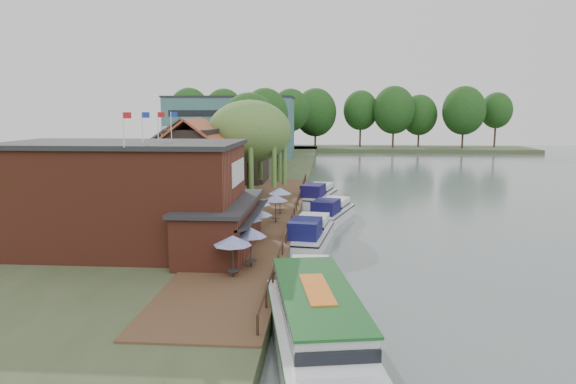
{
  "coord_description": "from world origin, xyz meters",
  "views": [
    {
      "loc": [
        -2.56,
        -33.79,
        10.2
      ],
      "look_at": [
        -6.0,
        12.0,
        3.0
      ],
      "focal_mm": 32.0,
      "sensor_mm": 36.0,
      "label": 1
    }
  ],
  "objects_px": {
    "umbrella_2": "(244,229)",
    "umbrella_3": "(256,224)",
    "umbrella_5": "(276,208)",
    "cottage_b": "(192,155)",
    "umbrella_0": "(233,256)",
    "willow": "(250,151)",
    "cruiser_3": "(317,193)",
    "swan": "(331,351)",
    "hotel_block": "(231,127)",
    "umbrella_4": "(257,213)",
    "cruiser_2": "(331,209)",
    "umbrella_1": "(251,247)",
    "pub": "(153,196)",
    "cottage_c": "(239,150)",
    "cruiser_1": "(309,230)",
    "cruiser_0": "(311,283)",
    "tour_boat": "(319,326)",
    "cottage_a": "(195,164)",
    "umbrella_6": "(280,201)"
  },
  "relations": [
    {
      "from": "umbrella_2",
      "to": "umbrella_3",
      "type": "height_order",
      "value": "same"
    },
    {
      "from": "umbrella_2",
      "to": "umbrella_5",
      "type": "xyz_separation_m",
      "value": [
        1.37,
        7.8,
        0.0
      ]
    },
    {
      "from": "cottage_b",
      "to": "umbrella_0",
      "type": "relative_size",
      "value": 4.04
    },
    {
      "from": "willow",
      "to": "cruiser_3",
      "type": "xyz_separation_m",
      "value": [
        6.95,
        4.23,
        -5.01
      ]
    },
    {
      "from": "umbrella_5",
      "to": "swan",
      "type": "bearing_deg",
      "value": -78.11
    },
    {
      "from": "umbrella_5",
      "to": "swan",
      "type": "distance_m",
      "value": 21.7
    },
    {
      "from": "hotel_block",
      "to": "umbrella_0",
      "type": "height_order",
      "value": "hotel_block"
    },
    {
      "from": "umbrella_4",
      "to": "cruiser_2",
      "type": "distance_m",
      "value": 10.05
    },
    {
      "from": "willow",
      "to": "umbrella_1",
      "type": "xyz_separation_m",
      "value": [
        3.54,
        -23.61,
        -3.93
      ]
    },
    {
      "from": "pub",
      "to": "willow",
      "type": "bearing_deg",
      "value": 80.07
    },
    {
      "from": "cottage_c",
      "to": "umbrella_0",
      "type": "height_order",
      "value": "cottage_c"
    },
    {
      "from": "umbrella_4",
      "to": "cruiser_1",
      "type": "relative_size",
      "value": 0.24
    },
    {
      "from": "umbrella_1",
      "to": "cruiser_0",
      "type": "xyz_separation_m",
      "value": [
        3.65,
        -2.82,
        -1.17
      ]
    },
    {
      "from": "hotel_block",
      "to": "cruiser_1",
      "type": "distance_m",
      "value": 67.95
    },
    {
      "from": "umbrella_3",
      "to": "umbrella_5",
      "type": "bearing_deg",
      "value": 82.38
    },
    {
      "from": "willow",
      "to": "umbrella_3",
      "type": "xyz_separation_m",
      "value": [
        2.97,
        -17.38,
        -3.93
      ]
    },
    {
      "from": "cruiser_3",
      "to": "swan",
      "type": "relative_size",
      "value": 22.49
    },
    {
      "from": "cottage_c",
      "to": "cruiser_1",
      "type": "xyz_separation_m",
      "value": [
        10.19,
        -28.2,
        -4.06
      ]
    },
    {
      "from": "umbrella_0",
      "to": "umbrella_5",
      "type": "height_order",
      "value": "same"
    },
    {
      "from": "umbrella_4",
      "to": "tour_boat",
      "type": "height_order",
      "value": "umbrella_4"
    },
    {
      "from": "umbrella_2",
      "to": "umbrella_4",
      "type": "height_order",
      "value": "same"
    },
    {
      "from": "cruiser_1",
      "to": "cruiser_2",
      "type": "distance_m",
      "value": 9.22
    },
    {
      "from": "cruiser_2",
      "to": "pub",
      "type": "bearing_deg",
      "value": -112.42
    },
    {
      "from": "pub",
      "to": "cottage_b",
      "type": "bearing_deg",
      "value": 99.09
    },
    {
      "from": "umbrella_0",
      "to": "tour_boat",
      "type": "height_order",
      "value": "umbrella_0"
    },
    {
      "from": "willow",
      "to": "cruiser_0",
      "type": "relative_size",
      "value": 1.12
    },
    {
      "from": "willow",
      "to": "cruiser_2",
      "type": "xyz_separation_m",
      "value": [
        8.43,
        -5.14,
        -5.08
      ]
    },
    {
      "from": "willow",
      "to": "swan",
      "type": "relative_size",
      "value": 23.69
    },
    {
      "from": "cruiser_1",
      "to": "swan",
      "type": "bearing_deg",
      "value": -77.21
    },
    {
      "from": "umbrella_3",
      "to": "cottage_a",
      "type": "bearing_deg",
      "value": 121.11
    },
    {
      "from": "cottage_b",
      "to": "umbrella_2",
      "type": "distance_m",
      "value": 26.19
    },
    {
      "from": "pub",
      "to": "tour_boat",
      "type": "height_order",
      "value": "pub"
    },
    {
      "from": "cruiser_3",
      "to": "umbrella_5",
      "type": "bearing_deg",
      "value": -88.32
    },
    {
      "from": "tour_boat",
      "to": "cottage_c",
      "type": "bearing_deg",
      "value": 93.61
    },
    {
      "from": "swan",
      "to": "cottage_b",
      "type": "bearing_deg",
      "value": 112.83
    },
    {
      "from": "cruiser_2",
      "to": "hotel_block",
      "type": "bearing_deg",
      "value": 125.89
    },
    {
      "from": "willow",
      "to": "umbrella_5",
      "type": "distance_m",
      "value": 12.51
    },
    {
      "from": "umbrella_6",
      "to": "umbrella_2",
      "type": "bearing_deg",
      "value": -97.0
    },
    {
      "from": "swan",
      "to": "umbrella_3",
      "type": "bearing_deg",
      "value": 109.35
    },
    {
      "from": "cottage_b",
      "to": "cottage_c",
      "type": "distance_m",
      "value": 9.85
    },
    {
      "from": "umbrella_3",
      "to": "cruiser_2",
      "type": "distance_m",
      "value": 13.45
    },
    {
      "from": "cruiser_1",
      "to": "cruiser_3",
      "type": "relative_size",
      "value": 0.99
    },
    {
      "from": "willow",
      "to": "cruiser_3",
      "type": "distance_m",
      "value": 9.56
    },
    {
      "from": "umbrella_5",
      "to": "cruiser_3",
      "type": "bearing_deg",
      "value": 78.47
    },
    {
      "from": "hotel_block",
      "to": "umbrella_6",
      "type": "height_order",
      "value": "hotel_block"
    },
    {
      "from": "hotel_block",
      "to": "cruiser_2",
      "type": "bearing_deg",
      "value": -70.46
    },
    {
      "from": "cruiser_3",
      "to": "tour_boat",
      "type": "relative_size",
      "value": 0.75
    },
    {
      "from": "umbrella_2",
      "to": "cottage_b",
      "type": "bearing_deg",
      "value": 112.41
    },
    {
      "from": "willow",
      "to": "cottage_c",
      "type": "bearing_deg",
      "value": 104.04
    },
    {
      "from": "cottage_b",
      "to": "cruiser_3",
      "type": "bearing_deg",
      "value": -3.05
    }
  ]
}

